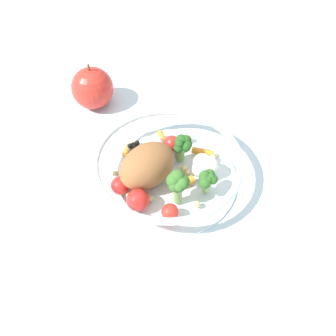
% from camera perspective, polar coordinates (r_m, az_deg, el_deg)
% --- Properties ---
extents(ground_plane, '(2.40, 2.40, 0.00)m').
position_cam_1_polar(ground_plane, '(0.60, 0.25, -2.38)').
color(ground_plane, silver).
extents(food_container, '(0.23, 0.23, 0.07)m').
position_cam_1_polar(food_container, '(0.59, -0.50, 0.18)').
color(food_container, white).
rests_on(food_container, ground_plane).
extents(loose_apple, '(0.08, 0.08, 0.09)m').
position_cam_1_polar(loose_apple, '(0.72, -11.01, 11.43)').
color(loose_apple, red).
rests_on(loose_apple, ground_plane).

